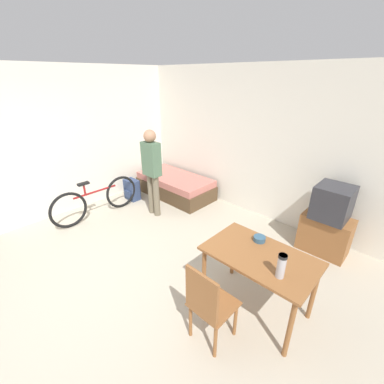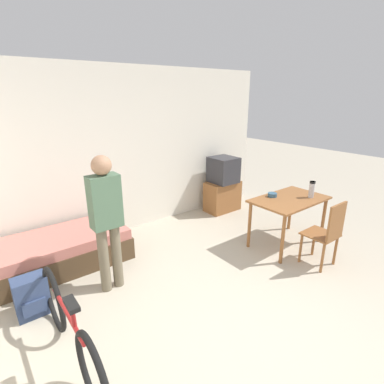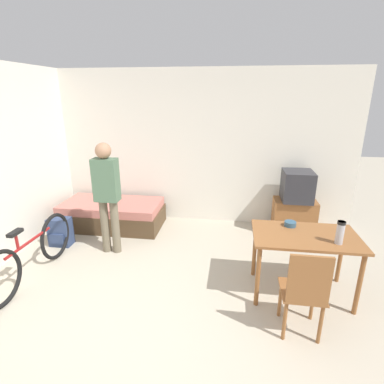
{
  "view_description": "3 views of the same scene",
  "coord_description": "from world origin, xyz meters",
  "px_view_note": "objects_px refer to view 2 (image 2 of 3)",
  "views": [
    {
      "loc": [
        2.59,
        -0.92,
        2.51
      ],
      "look_at": [
        0.15,
        1.68,
        0.87
      ],
      "focal_mm": 24.0,
      "sensor_mm": 36.0,
      "label": 1
    },
    {
      "loc": [
        -2.16,
        -1.25,
        2.28
      ],
      "look_at": [
        0.24,
        1.82,
        0.98
      ],
      "focal_mm": 28.0,
      "sensor_mm": 36.0,
      "label": 2
    },
    {
      "loc": [
        0.77,
        -2.02,
        2.27
      ],
      "look_at": [
        0.26,
        1.58,
        1.08
      ],
      "focal_mm": 28.0,
      "sensor_mm": 36.0,
      "label": 3
    }
  ],
  "objects_px": {
    "tv": "(223,185)",
    "mate_bowl": "(272,195)",
    "backpack": "(31,296)",
    "person_standing": "(106,215)",
    "bicycle": "(70,330)",
    "daybed": "(61,251)",
    "thermos_flask": "(312,189)",
    "wooden_chair": "(327,231)",
    "dining_table": "(289,205)"
  },
  "relations": [
    {
      "from": "tv",
      "to": "mate_bowl",
      "type": "relative_size",
      "value": 7.94
    },
    {
      "from": "tv",
      "to": "backpack",
      "type": "bearing_deg",
      "value": -165.63
    },
    {
      "from": "person_standing",
      "to": "mate_bowl",
      "type": "relative_size",
      "value": 11.98
    },
    {
      "from": "bicycle",
      "to": "daybed",
      "type": "bearing_deg",
      "value": 77.4
    },
    {
      "from": "tv",
      "to": "mate_bowl",
      "type": "bearing_deg",
      "value": -103.34
    },
    {
      "from": "person_standing",
      "to": "thermos_flask",
      "type": "xyz_separation_m",
      "value": [
        2.91,
        -0.8,
        -0.06
      ]
    },
    {
      "from": "person_standing",
      "to": "thermos_flask",
      "type": "distance_m",
      "value": 3.02
    },
    {
      "from": "wooden_chair",
      "to": "thermos_flask",
      "type": "height_order",
      "value": "thermos_flask"
    },
    {
      "from": "daybed",
      "to": "mate_bowl",
      "type": "distance_m",
      "value": 3.15
    },
    {
      "from": "daybed",
      "to": "thermos_flask",
      "type": "relative_size",
      "value": 6.94
    },
    {
      "from": "wooden_chair",
      "to": "thermos_flask",
      "type": "xyz_separation_m",
      "value": [
        0.43,
        0.54,
        0.38
      ]
    },
    {
      "from": "thermos_flask",
      "to": "backpack",
      "type": "height_order",
      "value": "thermos_flask"
    },
    {
      "from": "bicycle",
      "to": "person_standing",
      "type": "bearing_deg",
      "value": 48.33
    },
    {
      "from": "tv",
      "to": "daybed",
      "type": "bearing_deg",
      "value": -177.4
    },
    {
      "from": "thermos_flask",
      "to": "mate_bowl",
      "type": "xyz_separation_m",
      "value": [
        -0.43,
        0.38,
        -0.11
      ]
    },
    {
      "from": "tv",
      "to": "wooden_chair",
      "type": "bearing_deg",
      "value": -98.04
    },
    {
      "from": "dining_table",
      "to": "mate_bowl",
      "type": "relative_size",
      "value": 8.49
    },
    {
      "from": "mate_bowl",
      "to": "tv",
      "type": "bearing_deg",
      "value": 76.66
    },
    {
      "from": "mate_bowl",
      "to": "person_standing",
      "type": "bearing_deg",
      "value": 170.36
    },
    {
      "from": "tv",
      "to": "person_standing",
      "type": "relative_size",
      "value": 0.66
    },
    {
      "from": "tv",
      "to": "thermos_flask",
      "type": "bearing_deg",
      "value": -87.1
    },
    {
      "from": "daybed",
      "to": "person_standing",
      "type": "height_order",
      "value": "person_standing"
    },
    {
      "from": "dining_table",
      "to": "wooden_chair",
      "type": "relative_size",
      "value": 1.24
    },
    {
      "from": "daybed",
      "to": "wooden_chair",
      "type": "xyz_separation_m",
      "value": [
        2.82,
        -2.22,
        0.3
      ]
    },
    {
      "from": "daybed",
      "to": "bicycle",
      "type": "relative_size",
      "value": 1.02
    },
    {
      "from": "thermos_flask",
      "to": "person_standing",
      "type": "bearing_deg",
      "value": 164.58
    },
    {
      "from": "bicycle",
      "to": "person_standing",
      "type": "xyz_separation_m",
      "value": [
        0.72,
        0.81,
        0.62
      ]
    },
    {
      "from": "wooden_chair",
      "to": "dining_table",
      "type": "bearing_deg",
      "value": 79.6
    },
    {
      "from": "dining_table",
      "to": "person_standing",
      "type": "distance_m",
      "value": 2.7
    },
    {
      "from": "person_standing",
      "to": "bicycle",
      "type": "bearing_deg",
      "value": -131.67
    },
    {
      "from": "daybed",
      "to": "backpack",
      "type": "distance_m",
      "value": 0.96
    },
    {
      "from": "thermos_flask",
      "to": "mate_bowl",
      "type": "relative_size",
      "value": 1.84
    },
    {
      "from": "tv",
      "to": "person_standing",
      "type": "distance_m",
      "value": 3.03
    },
    {
      "from": "bicycle",
      "to": "backpack",
      "type": "bearing_deg",
      "value": 99.55
    },
    {
      "from": "wooden_chair",
      "to": "mate_bowl",
      "type": "distance_m",
      "value": 0.96
    },
    {
      "from": "daybed",
      "to": "bicycle",
      "type": "xyz_separation_m",
      "value": [
        -0.38,
        -1.69,
        0.12
      ]
    },
    {
      "from": "wooden_chair",
      "to": "mate_bowl",
      "type": "xyz_separation_m",
      "value": [
        -0.01,
        0.92,
        0.27
      ]
    },
    {
      "from": "tv",
      "to": "bicycle",
      "type": "bearing_deg",
      "value": -152.61
    },
    {
      "from": "tv",
      "to": "mate_bowl",
      "type": "xyz_separation_m",
      "value": [
        -0.34,
        -1.44,
        0.27
      ]
    },
    {
      "from": "mate_bowl",
      "to": "backpack",
      "type": "xyz_separation_m",
      "value": [
        -3.34,
        0.5,
        -0.57
      ]
    },
    {
      "from": "bicycle",
      "to": "thermos_flask",
      "type": "relative_size",
      "value": 6.83
    },
    {
      "from": "dining_table",
      "to": "person_standing",
      "type": "xyz_separation_m",
      "value": [
        -2.61,
        0.64,
        0.3
      ]
    },
    {
      "from": "dining_table",
      "to": "thermos_flask",
      "type": "height_order",
      "value": "thermos_flask"
    },
    {
      "from": "daybed",
      "to": "mate_bowl",
      "type": "xyz_separation_m",
      "value": [
        2.81,
        -1.3,
        0.57
      ]
    },
    {
      "from": "wooden_chair",
      "to": "thermos_flask",
      "type": "relative_size",
      "value": 3.72
    },
    {
      "from": "backpack",
      "to": "person_standing",
      "type": "bearing_deg",
      "value": -5.2
    },
    {
      "from": "tv",
      "to": "thermos_flask",
      "type": "distance_m",
      "value": 1.87
    },
    {
      "from": "daybed",
      "to": "tv",
      "type": "distance_m",
      "value": 3.17
    },
    {
      "from": "wooden_chair",
      "to": "person_standing",
      "type": "xyz_separation_m",
      "value": [
        -2.48,
        1.34,
        0.44
      ]
    },
    {
      "from": "daybed",
      "to": "wooden_chair",
      "type": "height_order",
      "value": "wooden_chair"
    }
  ]
}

